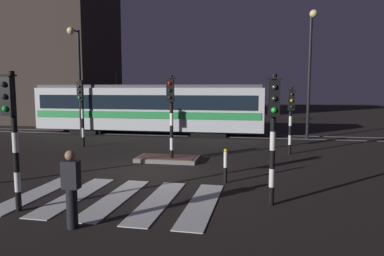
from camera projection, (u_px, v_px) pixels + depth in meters
ground_plane at (150, 172)px, 12.87m from camera, size 120.00×120.00×0.00m
rail_near at (197, 136)px, 22.40m from camera, size 80.00×0.12×0.03m
rail_far at (201, 134)px, 23.80m from camera, size 80.00×0.12×0.03m
crosswalk_zebra at (115, 198)px, 9.76m from camera, size 5.58×3.80×0.02m
traffic_island at (167, 159)px, 14.87m from camera, size 2.55×1.36×0.18m
traffic_light_corner_far_right at (291, 110)px, 16.10m from camera, size 0.36×0.42×3.08m
traffic_light_corner_near_right at (273, 120)px, 8.91m from camera, size 0.36×0.42×3.36m
traffic_light_median_centre at (171, 105)px, 14.27m from camera, size 0.36×0.42×3.54m
traffic_light_kerb_mid_left at (11, 120)px, 8.47m from camera, size 0.36×0.42×3.42m
traffic_light_corner_far_left at (81, 103)px, 18.21m from camera, size 0.36×0.42×3.43m
street_lamp_trackside_right at (310, 60)px, 20.73m from camera, size 0.44×1.21×7.37m
street_lamp_trackside_left at (77, 68)px, 22.04m from camera, size 0.44×1.21×6.65m
tram at (149, 108)px, 23.53m from camera, size 15.16×2.58×4.15m
pedestrian_waiting_at_kerb at (71, 189)px, 7.62m from camera, size 0.36×0.24×1.71m
bollard_island_edge at (225, 166)px, 11.36m from camera, size 0.12×0.12×1.11m
building_backdrop at (30, 46)px, 32.21m from camera, size 14.33×8.00×13.59m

